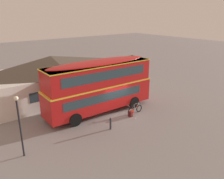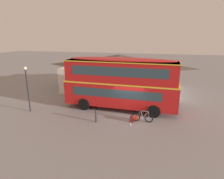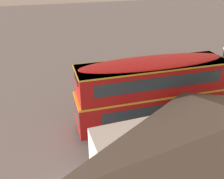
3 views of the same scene
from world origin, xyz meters
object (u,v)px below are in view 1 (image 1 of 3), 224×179
street_lamp (19,120)px  backpack_on_ground (130,114)px  water_bottle_clear_plastic (135,118)px  kerb_bollard (111,123)px  double_decker_bus (99,84)px  touring_bicycle (135,110)px

street_lamp → backpack_on_ground: bearing=0.3°
backpack_on_ground → water_bottle_clear_plastic: backpack_on_ground is taller
kerb_bollard → street_lamp: bearing=174.4°
double_decker_bus → touring_bicycle: 3.94m
touring_bicycle → street_lamp: 10.26m
double_decker_bus → kerb_bollard: bearing=-111.3°
backpack_on_ground → kerb_bollard: kerb_bollard is taller
double_decker_bus → street_lamp: bearing=-161.4°
backpack_on_ground → street_lamp: bearing=-179.7°
double_decker_bus → kerb_bollard: size_ratio=10.55×
backpack_on_ground → kerb_bollard: (-2.75, -0.69, 0.23)m
street_lamp → double_decker_bus: bearing=18.6°
kerb_bollard → double_decker_bus: bearing=68.7°
street_lamp → kerb_bollard: street_lamp is taller
double_decker_bus → street_lamp: size_ratio=2.51×
double_decker_bus → kerb_bollard: (-1.28, -3.27, -2.15)m
backpack_on_ground → water_bottle_clear_plastic: size_ratio=2.23×
backpack_on_ground → water_bottle_clear_plastic: bearing=-91.9°
street_lamp → kerb_bollard: size_ratio=4.21×
touring_bicycle → backpack_on_ground: touring_bicycle is taller
double_decker_bus → touring_bicycle: (2.21, -2.34, -2.27)m
backpack_on_ground → kerb_bollard: size_ratio=0.54×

